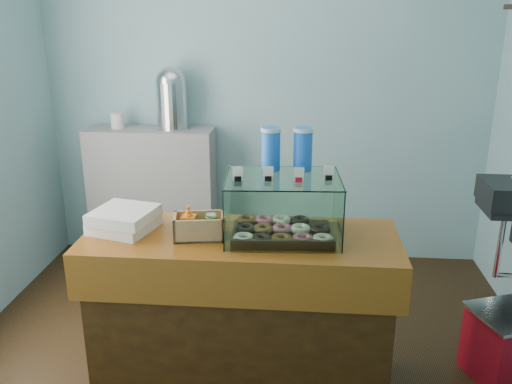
# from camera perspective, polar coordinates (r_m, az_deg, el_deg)

# --- Properties ---
(ground) EXTENTS (3.50, 3.50, 0.00)m
(ground) POSITION_cam_1_polar(r_m,az_deg,el_deg) (3.41, -0.98, -16.97)
(ground) COLOR black
(ground) RESTS_ON ground
(room_shell) EXTENTS (3.54, 3.04, 2.82)m
(room_shell) POSITION_cam_1_polar(r_m,az_deg,el_deg) (2.79, -0.62, 12.91)
(room_shell) COLOR #76A6AD
(room_shell) RESTS_ON ground
(counter) EXTENTS (1.60, 0.60, 0.90)m
(counter) POSITION_cam_1_polar(r_m,az_deg,el_deg) (2.94, -1.55, -12.58)
(counter) COLOR #41260C
(counter) RESTS_ON ground
(back_shelf) EXTENTS (1.00, 0.32, 1.10)m
(back_shelf) POSITION_cam_1_polar(r_m,az_deg,el_deg) (4.48, -10.75, -0.36)
(back_shelf) COLOR gray
(back_shelf) RESTS_ON ground
(display_case) EXTENTS (0.59, 0.45, 0.53)m
(display_case) POSITION_cam_1_polar(r_m,az_deg,el_deg) (2.71, 2.82, -1.10)
(display_case) COLOR black
(display_case) RESTS_ON counter
(condiment_crate) EXTENTS (0.27, 0.19, 0.17)m
(condiment_crate) POSITION_cam_1_polar(r_m,az_deg,el_deg) (2.71, -6.14, -3.59)
(condiment_crate) COLOR tan
(condiment_crate) RESTS_ON counter
(pastry_boxes) EXTENTS (0.36, 0.36, 0.12)m
(pastry_boxes) POSITION_cam_1_polar(r_m,az_deg,el_deg) (2.87, -13.72, -2.84)
(pastry_boxes) COLOR silver
(pastry_boxes) RESTS_ON counter
(coffee_urn) EXTENTS (0.26, 0.26, 0.48)m
(coffee_urn) POSITION_cam_1_polar(r_m,az_deg,el_deg) (4.26, -8.86, 9.90)
(coffee_urn) COLOR silver
(coffee_urn) RESTS_ON back_shelf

